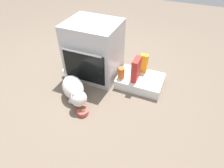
{
  "coord_description": "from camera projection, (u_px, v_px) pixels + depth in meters",
  "views": [
    {
      "loc": [
        1.06,
        -1.45,
        1.57
      ],
      "look_at": [
        0.46,
        -0.01,
        0.25
      ],
      "focal_mm": 30.55,
      "sensor_mm": 36.0,
      "label": 1
    }
  ],
  "objects": [
    {
      "name": "cat",
      "position": [
        74.0,
        89.0,
        2.15
      ],
      "size": [
        0.6,
        0.55,
        0.25
      ],
      "rotation": [
        0.0,
        0.0,
        -0.73
      ],
      "color": "silver",
      "rests_on": "ground"
    },
    {
      "name": "juice_carton",
      "position": [
        144.0,
        63.0,
        2.36
      ],
      "size": [
        0.09,
        0.06,
        0.24
      ],
      "primitive_type": "cube",
      "color": "orange",
      "rests_on": "pantry_cabinet"
    },
    {
      "name": "oven",
      "position": [
        94.0,
        50.0,
        2.38
      ],
      "size": [
        0.62,
        0.58,
        0.71
      ],
      "color": "#B7BABF",
      "rests_on": "ground"
    },
    {
      "name": "food_bowl",
      "position": [
        83.0,
        111.0,
        2.03
      ],
      "size": [
        0.13,
        0.13,
        0.08
      ],
      "color": "#C64C47",
      "rests_on": "ground"
    },
    {
      "name": "ground",
      "position": [
        78.0,
        89.0,
        2.35
      ],
      "size": [
        8.0,
        8.0,
        0.0
      ],
      "primitive_type": "plane",
      "color": "#6B5B4C"
    },
    {
      "name": "pantry_cabinet",
      "position": [
        140.0,
        81.0,
        2.38
      ],
      "size": [
        0.55,
        0.4,
        0.12
      ],
      "primitive_type": "cube",
      "color": "white",
      "rests_on": "ground"
    },
    {
      "name": "cereal_box",
      "position": [
        136.0,
        69.0,
        2.23
      ],
      "size": [
        0.07,
        0.18,
        0.28
      ],
      "primitive_type": "cube",
      "color": "#B72D28",
      "rests_on": "pantry_cabinet"
    },
    {
      "name": "sauce_jar",
      "position": [
        121.0,
        73.0,
        2.29
      ],
      "size": [
        0.08,
        0.08,
        0.14
      ],
      "primitive_type": "cylinder",
      "color": "#D16023",
      "rests_on": "pantry_cabinet"
    }
  ]
}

